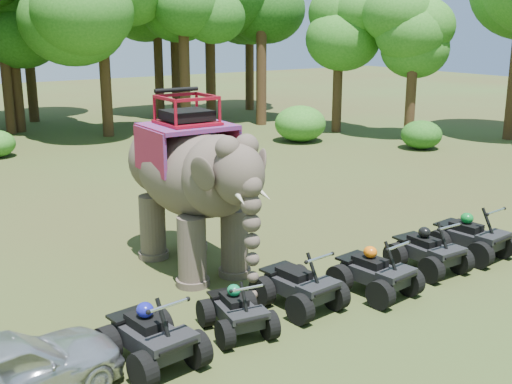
% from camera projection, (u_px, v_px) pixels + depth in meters
% --- Properties ---
extents(ground, '(110.00, 110.00, 0.00)m').
position_uv_depth(ground, '(285.00, 284.00, 14.59)').
color(ground, '#47381E').
rests_on(ground, ground).
extents(elephant, '(2.31, 5.09, 4.24)m').
position_uv_depth(elephant, '(191.00, 182.00, 15.13)').
color(elephant, '#4C4137').
rests_on(elephant, ground).
extents(parked_car, '(3.87, 2.16, 1.25)m').
position_uv_depth(parked_car, '(5.00, 373.00, 9.71)').
color(parked_car, silver).
rests_on(parked_car, ground).
extents(atv_0, '(1.54, 1.96, 1.34)m').
position_uv_depth(atv_0, '(151.00, 328.00, 11.02)').
color(atv_0, black).
rests_on(atv_0, ground).
extents(atv_1, '(1.34, 1.69, 1.14)m').
position_uv_depth(atv_1, '(237.00, 305.00, 12.18)').
color(atv_1, black).
rests_on(atv_1, ground).
extents(atv_2, '(1.46, 1.88, 1.30)m').
position_uv_depth(atv_2, '(299.00, 278.00, 13.24)').
color(atv_2, black).
rests_on(atv_2, ground).
extents(atv_3, '(1.49, 1.90, 1.30)m').
position_uv_depth(atv_3, '(375.00, 266.00, 13.90)').
color(atv_3, black).
rests_on(atv_3, ground).
extents(atv_4, '(1.27, 1.74, 1.29)m').
position_uv_depth(atv_4, '(429.00, 245.00, 15.22)').
color(atv_4, black).
rests_on(atv_4, ground).
extents(atv_5, '(1.53, 1.97, 1.36)m').
position_uv_depth(atv_5, '(472.00, 231.00, 16.15)').
color(atv_5, black).
rests_on(atv_5, ground).
extents(tree_0, '(4.97, 4.97, 7.11)m').
position_uv_depth(tree_0, '(5.00, 66.00, 33.35)').
color(tree_0, '#195114').
rests_on(tree_0, ground).
extents(tree_1, '(6.18, 6.18, 8.83)m').
position_uv_depth(tree_1, '(104.00, 50.00, 32.44)').
color(tree_1, '#195114').
rests_on(tree_1, ground).
extents(tree_2, '(5.60, 5.60, 8.00)m').
position_uv_depth(tree_2, '(184.00, 58.00, 32.76)').
color(tree_2, '#195114').
rests_on(tree_2, ground).
extents(tree_3, '(6.88, 6.88, 9.82)m').
position_uv_depth(tree_3, '(261.00, 38.00, 36.09)').
color(tree_3, '#195114').
rests_on(tree_3, ground).
extents(tree_4, '(4.82, 4.82, 6.89)m').
position_uv_depth(tree_4, '(338.00, 68.00, 34.00)').
color(tree_4, '#195114').
rests_on(tree_4, ground).
extents(tree_5, '(4.72, 4.72, 6.74)m').
position_uv_depth(tree_5, '(412.00, 73.00, 31.46)').
color(tree_5, '#195114').
rests_on(tree_5, ground).
extents(tree_30, '(7.13, 7.13, 10.19)m').
position_uv_depth(tree_30, '(12.00, 35.00, 33.61)').
color(tree_30, '#195114').
rests_on(tree_30, ground).
extents(tree_31, '(7.07, 7.07, 10.11)m').
position_uv_depth(tree_31, '(210.00, 35.00, 38.18)').
color(tree_31, '#195114').
rests_on(tree_31, ground).
extents(tree_34, '(5.99, 5.99, 8.55)m').
position_uv_depth(tree_34, '(158.00, 47.00, 39.51)').
color(tree_34, '#195114').
rests_on(tree_34, ground).
extents(tree_35, '(6.48, 6.48, 9.25)m').
position_uv_depth(tree_35, '(250.00, 40.00, 42.61)').
color(tree_35, '#195114').
rests_on(tree_35, ground).
extents(tree_36, '(6.58, 6.58, 9.41)m').
position_uv_depth(tree_36, '(28.00, 41.00, 37.34)').
color(tree_36, '#195114').
rests_on(tree_36, ground).
extents(tree_40, '(6.38, 6.38, 9.12)m').
position_uv_depth(tree_40, '(175.00, 42.00, 39.79)').
color(tree_40, '#195114').
rests_on(tree_40, ground).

